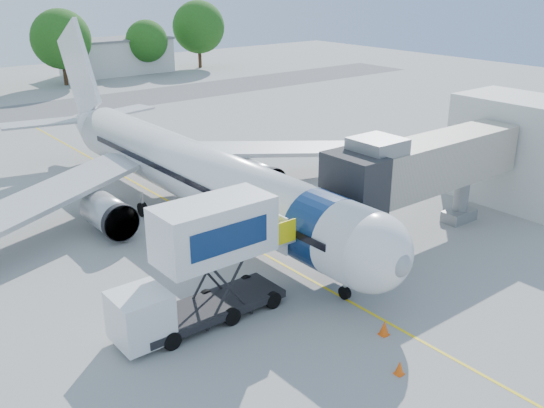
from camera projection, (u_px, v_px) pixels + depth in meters
ground at (230, 235)px, 35.75m from camera, size 160.00×160.00×0.00m
guidance_line at (230, 235)px, 35.75m from camera, size 0.15×70.00×0.01m
taxiway_strip at (12, 115)px, 66.48m from camera, size 120.00×10.00×0.01m
aircraft at (191, 171)px, 37.72m from camera, size 34.17×37.73×11.35m
jet_bridge at (418, 168)px, 33.73m from camera, size 13.90×3.20×6.60m
terminal_stub at (519, 150)px, 40.14m from camera, size 5.00×8.00×7.00m
catering_hiloader at (202, 265)px, 26.00m from camera, size 8.50×2.44×5.50m
safety_cone_a at (384, 328)px, 25.80m from camera, size 0.43×0.43×0.68m
safety_cone_b at (399, 368)px, 23.26m from camera, size 0.37×0.37×0.60m
outbuilding_right at (117, 56)px, 92.96m from camera, size 16.40×7.40×5.30m
tree_e at (61, 39)px, 81.82m from camera, size 8.03×8.03×10.23m
tree_f at (147, 41)px, 92.00m from camera, size 6.34×6.34×8.08m
tree_g at (199, 27)px, 97.46m from camera, size 8.34×8.34×10.63m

